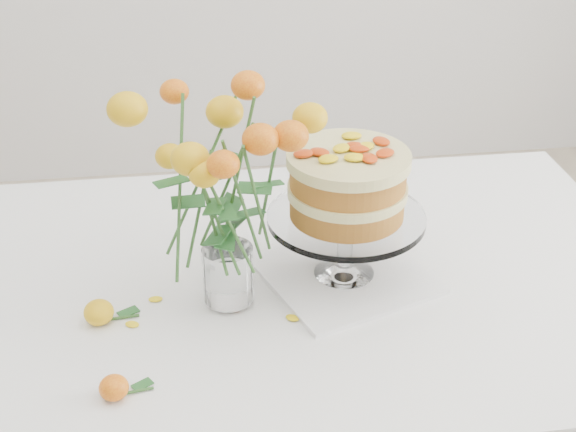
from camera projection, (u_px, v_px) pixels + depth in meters
name	position (u px, v px, depth m)	size (l,w,h in m)	color
table	(292.00, 309.00, 1.58)	(1.43, 0.93, 0.76)	tan
napkin	(344.00, 274.00, 1.53)	(0.29, 0.29, 0.01)	silver
cake_stand	(347.00, 191.00, 1.44)	(0.29, 0.29, 0.26)	white
rose_vase	(224.00, 170.00, 1.33)	(0.36, 0.36, 0.46)	white
loose_rose_near	(99.00, 312.00, 1.40)	(0.09, 0.05, 0.04)	gold
loose_rose_far	(114.00, 388.00, 1.23)	(0.08, 0.05, 0.04)	#C63C09
stray_petal_a	(234.00, 309.00, 1.44)	(0.03, 0.02, 0.00)	yellow
stray_petal_b	(292.00, 318.00, 1.41)	(0.03, 0.02, 0.00)	yellow
stray_petal_c	(319.00, 330.00, 1.38)	(0.03, 0.02, 0.00)	yellow
stray_petal_d	(156.00, 299.00, 1.46)	(0.03, 0.02, 0.00)	yellow
stray_petal_e	(132.00, 325.00, 1.40)	(0.03, 0.02, 0.00)	yellow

